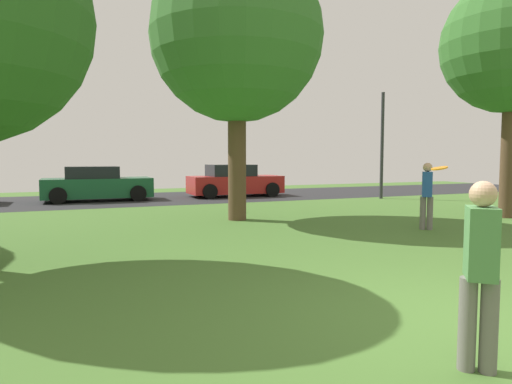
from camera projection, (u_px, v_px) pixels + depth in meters
The scene contains 10 objects.
ground_plane at pixel (464, 325), 4.67m from camera, with size 44.00×44.00×0.00m, color #47702D.
road_strip at pixel (164, 198), 19.40m from camera, with size 44.00×6.40×0.01m, color #28282B.
birch_tree_lone at pixel (512, 45), 12.69m from camera, with size 3.90×3.90×6.92m.
oak_tree_center at pixel (237, 36), 12.21m from camera, with size 4.73×4.73×7.45m.
person_thrower at pixel (480, 269), 3.60m from camera, with size 0.38×0.39×1.56m.
person_catcher at pixel (427, 193), 10.80m from camera, with size 0.38×0.39×1.62m.
frisbee_disc at pixel (439, 168), 7.55m from camera, with size 0.31×0.31×0.08m.
parked_car_green at pixel (97, 185), 18.10m from camera, with size 4.20×1.96×1.40m.
parked_car_red at pixel (234, 182), 20.22m from camera, with size 4.15×1.93×1.44m.
street_lamp_post at pixel (382, 146), 19.01m from camera, with size 0.14×0.14×4.50m, color #2D2D33.
Camera 1 is at (-3.76, -3.37, 1.74)m, focal length 31.40 mm.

